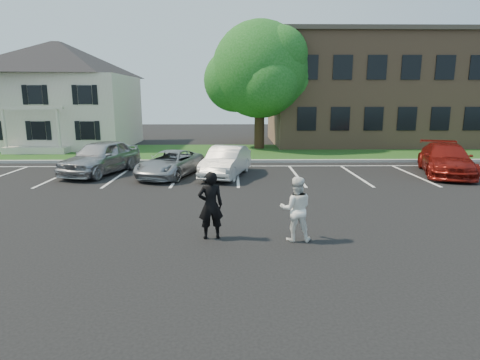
# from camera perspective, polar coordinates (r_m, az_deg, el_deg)

# --- Properties ---
(ground_plane) EXTENTS (90.00, 90.00, 0.00)m
(ground_plane) POSITION_cam_1_polar(r_m,az_deg,el_deg) (11.20, 0.08, -7.32)
(ground_plane) COLOR black
(ground_plane) RESTS_ON ground
(curb) EXTENTS (40.00, 0.30, 0.15)m
(curb) POSITION_cam_1_polar(r_m,az_deg,el_deg) (22.87, -0.42, 2.71)
(curb) COLOR gray
(curb) RESTS_ON ground
(grass_strip) EXTENTS (44.00, 8.00, 0.08)m
(grass_strip) POSITION_cam_1_polar(r_m,az_deg,el_deg) (26.84, -0.49, 3.97)
(grass_strip) COLOR #1C4611
(grass_strip) RESTS_ON ground
(stall_lines) EXTENTS (34.00, 5.36, 0.01)m
(stall_lines) POSITION_cam_1_polar(r_m,az_deg,el_deg) (19.94, 3.68, 1.15)
(stall_lines) COLOR silver
(stall_lines) RESTS_ON ground
(house) EXTENTS (10.30, 9.22, 7.60)m
(house) POSITION_cam_1_polar(r_m,az_deg,el_deg) (33.15, -24.10, 11.02)
(house) COLOR beige
(house) RESTS_ON ground
(office_building) EXTENTS (22.40, 10.40, 8.30)m
(office_building) POSITION_cam_1_polar(r_m,az_deg,el_deg) (35.54, 23.14, 11.61)
(office_building) COLOR #8A674C
(office_building) RESTS_ON ground
(tree) EXTENTS (7.80, 7.20, 8.80)m
(tree) POSITION_cam_1_polar(r_m,az_deg,el_deg) (28.72, 3.01, 15.08)
(tree) COLOR black
(tree) RESTS_ON ground
(man_black_suit) EXTENTS (0.73, 0.55, 1.79)m
(man_black_suit) POSITION_cam_1_polar(r_m,az_deg,el_deg) (10.45, -4.20, -3.61)
(man_black_suit) COLOR black
(man_black_suit) RESTS_ON ground
(man_white_shirt) EXTENTS (0.85, 0.68, 1.68)m
(man_white_shirt) POSITION_cam_1_polar(r_m,az_deg,el_deg) (10.39, 7.94, -4.10)
(man_white_shirt) COLOR white
(man_white_shirt) RESTS_ON ground
(car_silver_west) EXTENTS (3.26, 5.12, 1.62)m
(car_silver_west) POSITION_cam_1_polar(r_m,az_deg,el_deg) (20.50, -19.18, 3.09)
(car_silver_west) COLOR #A8A8AD
(car_silver_west) RESTS_ON ground
(car_silver_minivan) EXTENTS (3.19, 4.69, 1.19)m
(car_silver_minivan) POSITION_cam_1_polar(r_m,az_deg,el_deg) (19.04, -9.91, 2.29)
(car_silver_minivan) COLOR #9D9FA4
(car_silver_minivan) RESTS_ON ground
(car_white_sedan) EXTENTS (2.49, 4.46, 1.39)m
(car_white_sedan) POSITION_cam_1_polar(r_m,az_deg,el_deg) (18.77, -1.99, 2.64)
(car_white_sedan) COLOR silver
(car_white_sedan) RESTS_ON ground
(car_red_compact) EXTENTS (3.47, 5.43, 1.47)m
(car_red_compact) POSITION_cam_1_polar(r_m,az_deg,el_deg) (21.58, 27.23, 2.63)
(car_red_compact) COLOR maroon
(car_red_compact) RESTS_ON ground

